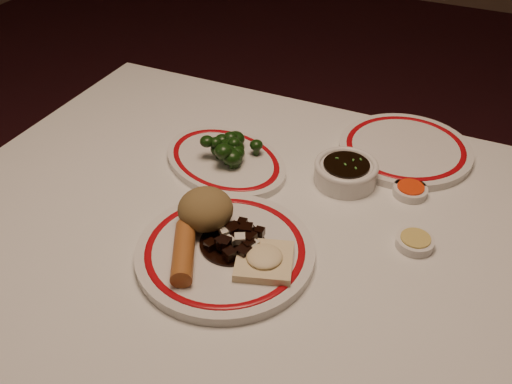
% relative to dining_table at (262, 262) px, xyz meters
% --- Properties ---
extents(dining_table, '(1.20, 0.90, 0.75)m').
position_rel_dining_table_xyz_m(dining_table, '(0.00, 0.00, 0.00)').
color(dining_table, white).
rests_on(dining_table, ground).
extents(main_plate, '(0.36, 0.36, 0.02)m').
position_rel_dining_table_xyz_m(main_plate, '(-0.02, -0.10, 0.10)').
color(main_plate, silver).
rests_on(main_plate, dining_table).
extents(rice_mound, '(0.09, 0.09, 0.07)m').
position_rel_dining_table_xyz_m(rice_mound, '(-0.08, -0.06, 0.14)').
color(rice_mound, olive).
rests_on(rice_mound, main_plate).
extents(spring_roll, '(0.09, 0.13, 0.03)m').
position_rel_dining_table_xyz_m(spring_roll, '(-0.07, -0.15, 0.13)').
color(spring_roll, '#AF642B').
rests_on(spring_roll, main_plate).
extents(fried_wonton, '(0.11, 0.11, 0.02)m').
position_rel_dining_table_xyz_m(fried_wonton, '(0.05, -0.10, 0.12)').
color(fried_wonton, beige).
rests_on(fried_wonton, main_plate).
extents(stirfry_heap, '(0.11, 0.11, 0.03)m').
position_rel_dining_table_xyz_m(stirfry_heap, '(-0.01, -0.08, 0.12)').
color(stirfry_heap, black).
rests_on(stirfry_heap, main_plate).
extents(broccoli_plate, '(0.33, 0.31, 0.02)m').
position_rel_dining_table_xyz_m(broccoli_plate, '(-0.14, 0.14, 0.10)').
color(broccoli_plate, silver).
rests_on(broccoli_plate, dining_table).
extents(broccoli_pile, '(0.11, 0.11, 0.05)m').
position_rel_dining_table_xyz_m(broccoli_pile, '(-0.13, 0.14, 0.13)').
color(broccoli_pile, '#23471C').
rests_on(broccoli_pile, broccoli_plate).
extents(soy_bowl, '(0.12, 0.12, 0.04)m').
position_rel_dining_table_xyz_m(soy_bowl, '(0.09, 0.18, 0.11)').
color(soy_bowl, silver).
rests_on(soy_bowl, dining_table).
extents(sweet_sour_dish, '(0.06, 0.06, 0.02)m').
position_rel_dining_table_xyz_m(sweet_sour_dish, '(0.22, 0.19, 0.10)').
color(sweet_sour_dish, silver).
rests_on(sweet_sour_dish, dining_table).
extents(mustard_dish, '(0.06, 0.06, 0.02)m').
position_rel_dining_table_xyz_m(mustard_dish, '(0.25, 0.06, 0.10)').
color(mustard_dish, silver).
rests_on(mustard_dish, dining_table).
extents(far_plate, '(0.33, 0.33, 0.02)m').
position_rel_dining_table_xyz_m(far_plate, '(0.17, 0.33, 0.10)').
color(far_plate, silver).
rests_on(far_plate, dining_table).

